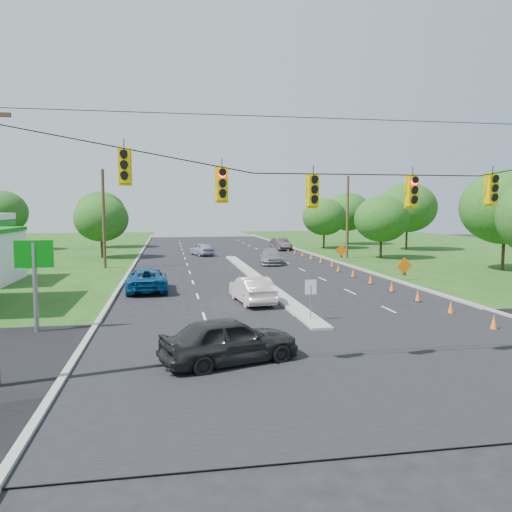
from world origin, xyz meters
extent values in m
plane|color=black|center=(0.00, 0.00, 0.00)|extent=(160.00, 160.00, 0.00)
cube|color=black|center=(0.00, 0.00, 0.00)|extent=(160.00, 14.00, 0.02)
cube|color=gray|center=(-10.10, 30.00, 0.00)|extent=(0.25, 110.00, 0.16)
cube|color=gray|center=(10.10, 30.00, 0.00)|extent=(0.25, 110.00, 0.16)
cube|color=gray|center=(0.00, 21.00, 0.00)|extent=(1.00, 34.00, 0.18)
cylinder|color=gray|center=(0.00, 6.00, 0.90)|extent=(0.06, 0.06, 1.80)
cube|color=white|center=(0.00, 6.00, 1.70)|extent=(0.55, 0.04, 0.70)
cylinder|color=black|center=(0.00, -1.00, 7.00)|extent=(24.00, 0.04, 0.04)
cube|color=#FED700|center=(-8.00, -1.00, 6.75)|extent=(0.34, 0.24, 1.00)
cube|color=#FED700|center=(-5.00, -1.00, 6.22)|extent=(0.34, 0.24, 1.00)
cube|color=#FED700|center=(-2.00, -1.00, 6.05)|extent=(0.34, 0.24, 1.00)
cube|color=#FED700|center=(1.50, -1.00, 6.05)|extent=(0.34, 0.24, 1.00)
cube|color=#FED700|center=(4.50, -1.00, 6.14)|extent=(0.34, 0.24, 1.00)
cylinder|color=#422D1C|center=(-12.50, 30.00, 4.50)|extent=(0.28, 0.28, 9.00)
cylinder|color=#422D1C|center=(12.50, 35.00, 4.50)|extent=(0.28, 0.28, 9.00)
cylinder|color=gray|center=(-12.50, 6.00, 2.00)|extent=(0.20, 0.20, 4.00)
cube|color=#007B0A|center=(-12.50, 6.00, 3.50)|extent=(1.60, 0.15, 1.20)
cone|color=orange|center=(7.70, 3.00, 0.35)|extent=(0.32, 0.32, 0.70)
cone|color=orange|center=(7.70, 6.50, 0.35)|extent=(0.32, 0.32, 0.70)
cone|color=orange|center=(7.70, 10.00, 0.35)|extent=(0.32, 0.32, 0.70)
cone|color=orange|center=(7.70, 13.50, 0.35)|extent=(0.32, 0.32, 0.70)
cone|color=orange|center=(7.70, 17.00, 0.35)|extent=(0.32, 0.32, 0.70)
cone|color=orange|center=(7.70, 20.50, 0.35)|extent=(0.32, 0.32, 0.70)
cone|color=orange|center=(7.70, 24.00, 0.35)|extent=(0.32, 0.32, 0.70)
cone|color=orange|center=(8.30, 27.50, 0.35)|extent=(0.32, 0.32, 0.70)
cone|color=orange|center=(8.30, 31.00, 0.35)|extent=(0.32, 0.32, 0.70)
cone|color=orange|center=(8.30, 34.50, 0.35)|extent=(0.32, 0.32, 0.70)
cone|color=orange|center=(8.30, 38.00, 0.35)|extent=(0.32, 0.32, 0.70)
cone|color=orange|center=(8.30, 41.50, 0.35)|extent=(0.32, 0.32, 0.70)
cone|color=orange|center=(8.30, 45.00, 0.35)|extent=(0.32, 0.32, 0.70)
cone|color=orange|center=(8.30, 48.50, 0.35)|extent=(0.32, 0.32, 0.70)
cube|color=black|center=(10.80, 18.00, 0.55)|extent=(0.06, 0.58, 0.26)
cube|color=black|center=(10.80, 18.00, 0.55)|extent=(0.06, 0.58, 0.26)
cube|color=orange|center=(10.80, 18.00, 1.15)|extent=(1.27, 0.05, 1.27)
cube|color=black|center=(10.80, 32.00, 0.55)|extent=(0.06, 0.58, 0.26)
cube|color=black|center=(10.80, 32.00, 0.55)|extent=(0.06, 0.58, 0.26)
cube|color=orange|center=(10.80, 32.00, 1.15)|extent=(1.27, 0.05, 1.27)
cylinder|color=black|center=(-28.00, 52.00, 1.44)|extent=(0.28, 0.28, 2.88)
ellipsoid|color=#194C14|center=(-28.00, 52.00, 4.96)|extent=(6.72, 6.72, 5.76)
cylinder|color=black|center=(-14.00, 40.00, 1.26)|extent=(0.28, 0.28, 2.52)
ellipsoid|color=#194C14|center=(-14.00, 40.00, 4.34)|extent=(5.88, 5.88, 5.04)
cylinder|color=black|center=(-16.00, 55.00, 1.44)|extent=(0.28, 0.28, 2.88)
ellipsoid|color=#194C14|center=(-16.00, 55.00, 4.96)|extent=(6.72, 6.72, 5.76)
cylinder|color=black|center=(22.00, 22.00, 1.62)|extent=(0.28, 0.28, 3.24)
ellipsoid|color=#194C14|center=(22.00, 22.00, 5.58)|extent=(7.56, 7.56, 6.48)
cylinder|color=black|center=(16.00, 34.00, 1.26)|extent=(0.28, 0.28, 2.52)
ellipsoid|color=#194C14|center=(16.00, 34.00, 4.34)|extent=(5.88, 5.88, 5.04)
cylinder|color=black|center=(24.00, 44.00, 1.62)|extent=(0.28, 0.28, 3.24)
ellipsoid|color=#194C14|center=(24.00, 44.00, 5.58)|extent=(7.56, 7.56, 6.48)
cylinder|color=black|center=(20.00, 55.00, 1.44)|extent=(0.28, 0.28, 2.88)
ellipsoid|color=#194C14|center=(20.00, 55.00, 4.96)|extent=(6.72, 6.72, 5.76)
cylinder|color=black|center=(14.00, 48.00, 1.26)|extent=(0.28, 0.28, 2.52)
ellipsoid|color=#194C14|center=(14.00, 48.00, 4.34)|extent=(5.88, 5.88, 5.04)
imported|color=black|center=(-4.64, 0.21, 0.84)|extent=(5.30, 3.36, 1.68)
imported|color=beige|center=(-2.00, 11.31, 0.78)|extent=(2.17, 4.86, 1.55)
imported|color=navy|center=(-8.18, 16.64, 0.78)|extent=(2.77, 5.70, 1.56)
imported|color=gray|center=(3.20, 31.15, 0.74)|extent=(2.83, 5.38, 1.49)
imported|color=#9B9DB9|center=(-2.95, 41.30, 0.74)|extent=(3.00, 4.65, 1.47)
imported|color=#322C2D|center=(7.85, 47.26, 0.79)|extent=(2.10, 4.96, 1.59)
camera|label=1|loc=(-6.68, -16.92, 5.47)|focal=35.00mm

